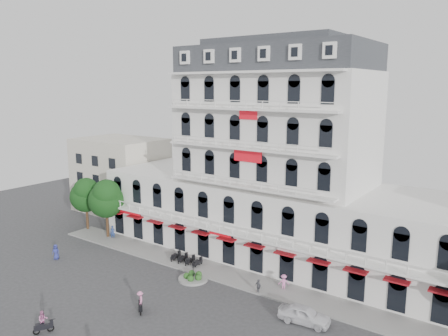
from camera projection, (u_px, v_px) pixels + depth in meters
ground at (177, 311)px, 40.14m from camera, size 120.00×120.00×0.00m
sidewalk at (232, 276)px, 47.32m from camera, size 53.00×4.00×0.16m
main_building at (275, 174)px, 52.70m from camera, size 45.00×15.00×25.80m
flank_building_west at (121, 175)px, 72.18m from camera, size 14.00×10.00×12.00m
traffic_island at (193, 278)px, 46.60m from camera, size 3.20×3.20×1.60m
parked_scooter_row at (186, 264)px, 50.80m from camera, size 4.40×1.80×1.10m
tree_west_outer at (86, 194)px, 61.97m from camera, size 4.50×4.48×7.76m
tree_west_inner at (106, 197)px, 58.65m from camera, size 4.76×4.76×8.25m
parked_car at (304, 315)px, 38.03m from camera, size 4.76×2.37×1.56m
rider_southwest at (43, 322)px, 36.40m from camera, size 1.01×1.56×2.02m
rider_center at (140, 301)px, 39.80m from camera, size 1.33×1.28×2.04m
pedestrian_left at (56, 252)px, 52.09m from camera, size 1.07×0.95×1.84m
pedestrian_mid at (258, 287)px, 43.40m from camera, size 0.97×0.66×1.53m
pedestrian_right at (284, 282)px, 44.16m from camera, size 1.25×1.09×1.68m
pedestrian_far at (113, 232)px, 59.00m from camera, size 0.80×0.77×1.85m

